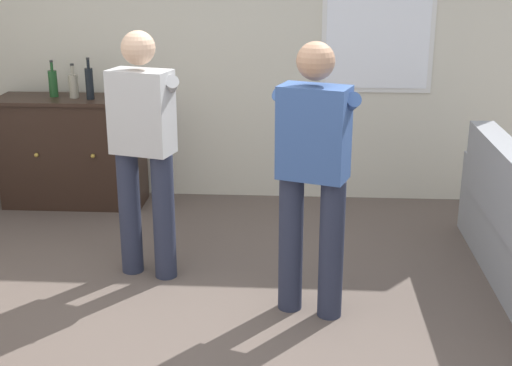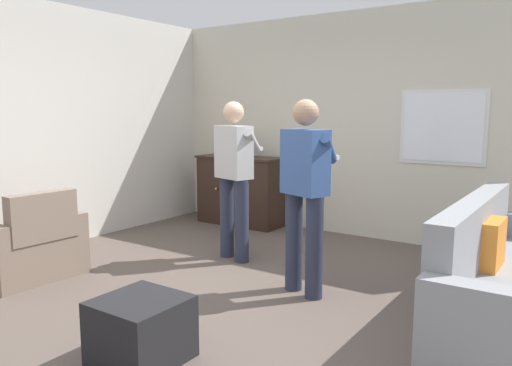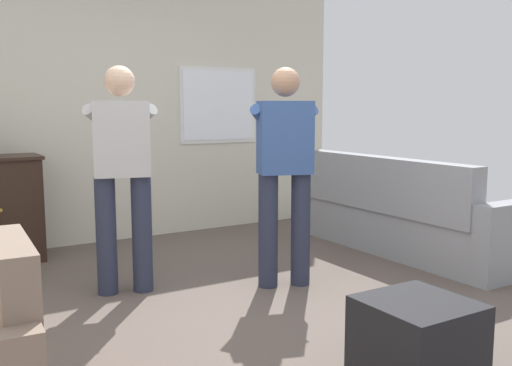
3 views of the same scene
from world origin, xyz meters
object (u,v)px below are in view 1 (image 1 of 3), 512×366
Objects in this scene: bottle_wine_green at (53,83)px; bottle_spirits_clear at (74,85)px; bottle_liquor_amber at (89,83)px; person_standing_left at (144,144)px; person_standing_right at (313,168)px; sideboard_cabinet at (73,151)px.

bottle_wine_green is 1.07× the size of bottle_spirits_clear.
person_standing_left is at bearing -61.04° from bottle_liquor_amber.
bottle_liquor_amber is 0.16m from bottle_spirits_clear.
bottle_spirits_clear is 0.17× the size of person_standing_right.
person_standing_left reaches higher than bottle_liquor_amber.
bottle_wine_green is 2.91m from person_standing_right.
bottle_wine_green is 1.79m from person_standing_left.
person_standing_left is at bearing -55.74° from sideboard_cabinet.
person_standing_left is (1.08, -1.42, -0.14)m from bottle_wine_green.
bottle_spirits_clear is (-0.15, 0.05, -0.03)m from bottle_liquor_amber.
bottle_wine_green is at bearing 164.83° from sideboard_cabinet.
person_standing_left reaches higher than bottle_spirits_clear.
sideboard_cabinet is 4.29× the size of bottle_spirits_clear.
sideboard_cabinet is 4.01× the size of bottle_wine_green.
bottle_liquor_amber is at bearing -17.75° from bottle_spirits_clear.
person_standing_left is (0.94, -1.38, 0.46)m from sideboard_cabinet.
bottle_liquor_amber is 0.21× the size of person_standing_left.
person_standing_right is (2.01, -1.86, -0.13)m from bottle_spirits_clear.
bottle_liquor_amber is 0.21× the size of person_standing_right.
bottle_wine_green is at bearing 139.08° from person_standing_right.
sideboard_cabinet is 1.73m from person_standing_left.
sideboard_cabinet is 0.65m from bottle_liquor_amber.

